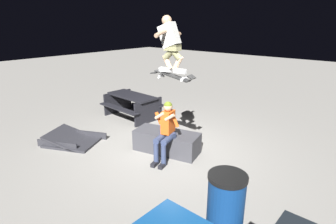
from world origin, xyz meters
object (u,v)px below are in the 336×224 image
at_px(skateboard, 172,76).
at_px(trash_bin, 226,201).
at_px(person_sitting_on_ledge, 166,129).
at_px(skater_airborne, 170,42).
at_px(kicker_ramp, 73,140).
at_px(ledge_box_main, 167,142).
at_px(picnic_table_back, 132,102).

relative_size(skateboard, trash_bin, 1.18).
bearing_deg(person_sitting_on_ledge, skateboard, -112.11).
distance_m(skater_airborne, trash_bin, 3.19).
distance_m(skateboard, kicker_ramp, 3.24).
bearing_deg(kicker_ramp, skateboard, -157.43).
relative_size(ledge_box_main, kicker_ramp, 1.01).
distance_m(kicker_ramp, trash_bin, 4.48).
bearing_deg(skateboard, person_sitting_on_ledge, 67.89).
distance_m(skateboard, trash_bin, 2.73).
height_order(ledge_box_main, skater_airborne, skater_airborne).
height_order(ledge_box_main, person_sitting_on_ledge, person_sitting_on_ledge).
bearing_deg(person_sitting_on_ledge, ledge_box_main, -51.96).
distance_m(person_sitting_on_ledge, skateboard, 1.17).
xyz_separation_m(skateboard, kicker_ramp, (2.46, 1.02, -1.84)).
bearing_deg(skater_airborne, ledge_box_main, -35.40).
distance_m(skateboard, picnic_table_back, 3.38).
bearing_deg(person_sitting_on_ledge, picnic_table_back, -28.67).
bearing_deg(picnic_table_back, trash_bin, 152.32).
bearing_deg(trash_bin, skater_airborne, -29.42).
distance_m(ledge_box_main, skateboard, 1.69).
relative_size(person_sitting_on_ledge, skater_airborne, 1.19).
xyz_separation_m(picnic_table_back, trash_bin, (-4.76, 2.50, -0.06)).
distance_m(ledge_box_main, trash_bin, 2.67).
xyz_separation_m(ledge_box_main, trash_bin, (-2.30, 1.34, 0.19)).
relative_size(person_sitting_on_ledge, picnic_table_back, 0.76).
relative_size(ledge_box_main, person_sitting_on_ledge, 1.15).
distance_m(person_sitting_on_ledge, skater_airborne, 1.85).
height_order(skateboard, trash_bin, skateboard).
relative_size(skater_airborne, picnic_table_back, 0.63).
xyz_separation_m(skater_airborne, trash_bin, (-2.05, 1.16, -2.15)).
bearing_deg(trash_bin, person_sitting_on_ledge, -26.35).
bearing_deg(ledge_box_main, skateboard, 150.79).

